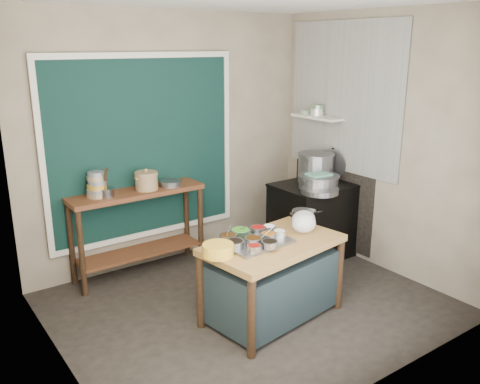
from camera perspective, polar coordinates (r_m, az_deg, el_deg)
floor at (r=5.07m, az=1.07°, el=-12.63°), size 3.50×3.00×0.02m
back_wall at (r=5.81m, az=-7.80°, el=5.83°), size 3.50×0.02×2.80m
left_wall at (r=3.81m, az=-20.59°, el=-0.65°), size 0.02×3.00×2.80m
right_wall at (r=5.76m, az=15.41°, el=5.30°), size 0.02×3.00×2.80m
curtain_panel at (r=5.64m, az=-10.74°, el=4.85°), size 2.10×0.02×1.90m
curtain_frame at (r=5.63m, az=-10.70°, el=4.83°), size 2.22×0.03×2.02m
tile_panel at (r=6.04m, az=11.51°, el=10.36°), size 0.02×1.70×1.70m
soot_patch at (r=6.33m, az=10.30°, el=0.06°), size 0.01×1.30×1.30m
wall_shelf at (r=6.20m, az=8.67°, el=8.32°), size 0.22×0.70×0.03m
prep_table at (r=4.70m, az=3.65°, el=-9.82°), size 1.34×0.89×0.75m
back_counter at (r=5.63m, az=-11.29°, el=-4.48°), size 1.45×0.40×0.95m
stove_block at (r=6.08m, az=8.26°, el=-3.25°), size 0.90×0.68×0.85m
stove_top at (r=5.95m, az=8.43°, el=0.75°), size 0.92×0.69×0.03m
condiment_tray at (r=4.49m, az=1.76°, el=-5.66°), size 0.62×0.47×0.03m
condiment_bowls at (r=4.48m, az=1.34°, el=-5.14°), size 0.63×0.50×0.07m
yellow_basin at (r=4.24m, az=-2.47°, el=-6.51°), size 0.28×0.28×0.10m
saucepan at (r=5.03m, az=7.08°, el=-2.73°), size 0.25×0.25×0.12m
plastic_bag_a at (r=4.76m, az=7.19°, el=-3.52°), size 0.24×0.20×0.18m
plastic_bag_b at (r=4.86m, az=7.15°, el=-3.10°), size 0.28×0.25×0.18m
bowl_stack at (r=5.33m, az=-15.72°, el=0.68°), size 0.23×0.23×0.26m
utensil_cup at (r=5.30m, az=-14.75°, el=-0.07°), size 0.20×0.20×0.09m
ceramic_crock at (r=5.48m, az=-10.46°, el=1.16°), size 0.32×0.32×0.17m
wide_bowl at (r=5.59m, az=-7.83°, el=0.99°), size 0.26×0.26×0.06m
stock_pot at (r=6.00m, az=8.49°, el=2.72°), size 0.56×0.56×0.34m
pot_lid at (r=6.14m, az=10.15°, el=3.13°), size 0.24×0.39×0.38m
steamer at (r=5.75m, az=8.80°, el=1.14°), size 0.48×0.48×0.15m
green_cloth at (r=5.73m, az=8.84°, el=1.97°), size 0.27×0.22×0.02m
shallow_pan at (r=5.59m, az=8.94°, el=0.15°), size 0.50×0.50×0.05m
shelf_bowl_stack at (r=6.20m, az=8.66°, el=9.02°), size 0.16×0.16×0.13m
shelf_bowl_green at (r=6.35m, az=7.36°, el=8.89°), size 0.14×0.14×0.04m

